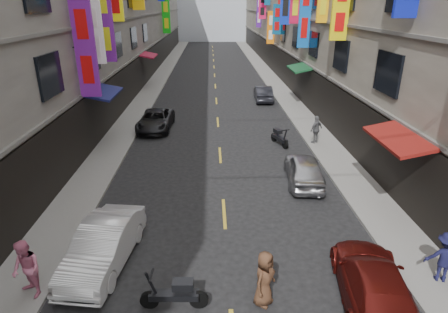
{
  "coord_description": "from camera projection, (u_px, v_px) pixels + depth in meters",
  "views": [
    {
      "loc": [
        -0.45,
        5.51,
        7.48
      ],
      "look_at": [
        -0.15,
        13.85,
        4.07
      ],
      "focal_mm": 30.0,
      "sensor_mm": 36.0,
      "label": 1
    }
  ],
  "objects": [
    {
      "name": "lane_markings",
      "position": [
        216.0,
        93.0,
        33.83
      ],
      "size": [
        0.12,
        80.2,
        0.01
      ],
      "color": "gold",
      "rests_on": "ground"
    },
    {
      "name": "pedestrian_rnear",
      "position": [
        445.0,
        257.0,
        10.5
      ],
      "size": [
        1.1,
        0.78,
        1.54
      ],
      "primitive_type": "imported",
      "rotation": [
        0.0,
        0.0,
        2.85
      ],
      "color": "#15163B",
      "rests_on": "sidewalk_right"
    },
    {
      "name": "pedestrian_rfar",
      "position": [
        316.0,
        129.0,
        21.07
      ],
      "size": [
        1.06,
        0.98,
        1.59
      ],
      "primitive_type": "imported",
      "rotation": [
        0.0,
        0.0,
        3.79
      ],
      "color": "slate",
      "rests_on": "sidewalk_right"
    },
    {
      "name": "street_awnings",
      "position": [
        196.0,
        91.0,
        20.63
      ],
      "size": [
        13.99,
        35.2,
        0.41
      ],
      "color": "#13491A",
      "rests_on": "ground"
    },
    {
      "name": "scooter_far_right",
      "position": [
        279.0,
        137.0,
        21.24
      ],
      "size": [
        0.79,
        1.74,
        1.14
      ],
      "rotation": [
        0.0,
        0.0,
        3.48
      ],
      "color": "black",
      "rests_on": "ground"
    },
    {
      "name": "car_right_far",
      "position": [
        263.0,
        93.0,
        30.88
      ],
      "size": [
        1.45,
        3.82,
        1.24
      ],
      "primitive_type": "imported",
      "rotation": [
        0.0,
        0.0,
        3.11
      ],
      "color": "#292A32",
      "rests_on": "ground"
    },
    {
      "name": "car_left_mid",
      "position": [
        104.0,
        245.0,
        11.38
      ],
      "size": [
        1.97,
        4.22,
        1.34
      ],
      "primitive_type": "imported",
      "rotation": [
        0.0,
        0.0,
        -0.14
      ],
      "color": "white",
      "rests_on": "ground"
    },
    {
      "name": "sidewalk_right",
      "position": [
        276.0,
        85.0,
        36.78
      ],
      "size": [
        2.0,
        90.0,
        0.12
      ],
      "primitive_type": "cube",
      "color": "slate",
      "rests_on": "ground"
    },
    {
      "name": "sidewalk_left",
      "position": [
        154.0,
        86.0,
        36.38
      ],
      "size": [
        2.0,
        90.0,
        0.12
      ],
      "primitive_type": "cube",
      "color": "slate",
      "rests_on": "ground"
    },
    {
      "name": "car_right_near",
      "position": [
        374.0,
        284.0,
        9.89
      ],
      "size": [
        2.36,
        4.49,
        1.24
      ],
      "primitive_type": "imported",
      "rotation": [
        0.0,
        0.0,
        2.99
      ],
      "color": "#611410",
      "rests_on": "ground"
    },
    {
      "name": "car_left_far",
      "position": [
        156.0,
        120.0,
        23.86
      ],
      "size": [
        2.17,
        4.38,
        1.19
      ],
      "primitive_type": "imported",
      "rotation": [
        0.0,
        0.0,
        -0.04
      ],
      "color": "black",
      "rests_on": "ground"
    },
    {
      "name": "pedestrian_lfar",
      "position": [
        26.0,
        270.0,
        9.89
      ],
      "size": [
        0.99,
        0.95,
        1.69
      ],
      "primitive_type": "imported",
      "rotation": [
        0.0,
        0.0,
        -0.69
      ],
      "color": "#D57192",
      "rests_on": "sidewalk_left"
    },
    {
      "name": "car_right_mid",
      "position": [
        304.0,
        169.0,
        16.69
      ],
      "size": [
        1.87,
        3.92,
        1.29
      ],
      "primitive_type": "imported",
      "rotation": [
        0.0,
        0.0,
        3.05
      ],
      "color": "#ADADB2",
      "rests_on": "ground"
    },
    {
      "name": "pedestrian_crossing",
      "position": [
        264.0,
        279.0,
        9.81
      ],
      "size": [
        0.9,
        0.95,
        1.6
      ],
      "primitive_type": "imported",
      "rotation": [
        0.0,
        0.0,
        0.93
      ],
      "color": "#533421",
      "rests_on": "ground"
    },
    {
      "name": "scooter_crossing",
      "position": [
        175.0,
        294.0,
        9.79
      ],
      "size": [
        1.8,
        0.5,
        1.14
      ],
      "rotation": [
        0.0,
        0.0,
        1.54
      ],
      "color": "black",
      "rests_on": "ground"
    }
  ]
}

